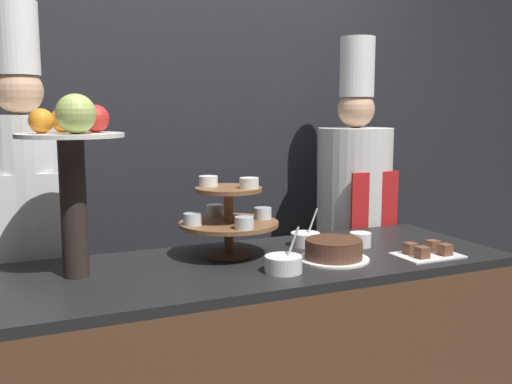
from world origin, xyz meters
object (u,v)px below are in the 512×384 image
Objects in this scene: cake_round at (334,250)px; serving_bowl_near at (283,264)px; cup_white at (360,240)px; serving_bowl_far at (305,239)px; chef_left at (27,225)px; chef_center_left at (354,209)px; fruit_pedestal at (73,156)px; cake_square_tray at (428,252)px; tiered_stand at (229,215)px.

cake_round is 0.26m from serving_bowl_near.
cup_white is 0.56× the size of serving_bowl_near.
serving_bowl_near is 1.02× the size of serving_bowl_far.
chef_center_left is (1.60, 0.00, -0.05)m from chef_left.
cup_white is at bearing -22.53° from chef_left.
serving_bowl_far is (0.93, 0.09, -0.39)m from fruit_pedestal.
fruit_pedestal reaches higher than cake_square_tray.
cake_round is 1.10× the size of cake_square_tray.
fruit_pedestal is 6.95× the size of cup_white.
cake_square_tray is at bearing -11.33° from fruit_pedestal.
cup_white reaches higher than cake_square_tray.
cake_square_tray is 1.63m from chef_left.
cup_white is at bearing 32.84° from cake_round.
cake_round is 1.71× the size of serving_bowl_near.
cake_round is 3.07× the size of cup_white.
chef_center_left reaches higher than tiered_stand.
serving_bowl_near is (0.09, -0.29, -0.13)m from tiered_stand.
tiered_stand is 0.21× the size of chef_center_left.
chef_left reaches higher than serving_bowl_near.
cake_square_tray is (0.71, -0.32, -0.14)m from tiered_stand.
tiered_stand is at bearing 171.88° from cup_white.
serving_bowl_near is 0.08× the size of chef_left.
cake_round is at bearing 16.08° from serving_bowl_near.
cake_round is at bearing -32.59° from tiered_stand.
chef_center_left is (0.53, 0.67, 0.01)m from cake_round.
chef_left is at bearing -180.00° from chef_center_left.
chef_center_left reaches higher than cup_white.
tiered_stand is 0.85m from chef_left.
fruit_pedestal is at bearing -160.70° from chef_center_left.
serving_bowl_near is 0.41m from serving_bowl_far.
cake_round is at bearing -32.24° from chef_left.
tiered_stand is at bearing -152.80° from chef_center_left.
fruit_pedestal is at bearing -174.19° from tiered_stand.
cup_white is 0.05× the size of chef_left.
fruit_pedestal is at bearing -74.41° from chef_left.
serving_bowl_near is at bearing -42.37° from chef_left.
fruit_pedestal is 1.38m from cake_square_tray.
serving_bowl_far reaches higher than cup_white.
tiered_stand is at bearing -175.60° from serving_bowl_far.
cake_round reaches higher than cake_square_tray.
chef_center_left reaches higher than cake_round.
serving_bowl_far is at bearing -21.48° from chef_left.
fruit_pedestal is 1.58m from chef_center_left.
cup_white is at bearing -120.87° from chef_center_left.
serving_bowl_near reaches higher than serving_bowl_far.
cake_round is at bearing -92.95° from serving_bowl_far.
serving_bowl_far is 1.16m from chef_left.
tiered_stand is 4.36× the size of cup_white.
fruit_pedestal reaches higher than serving_bowl_far.
cake_round is 0.38m from cake_square_tray.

